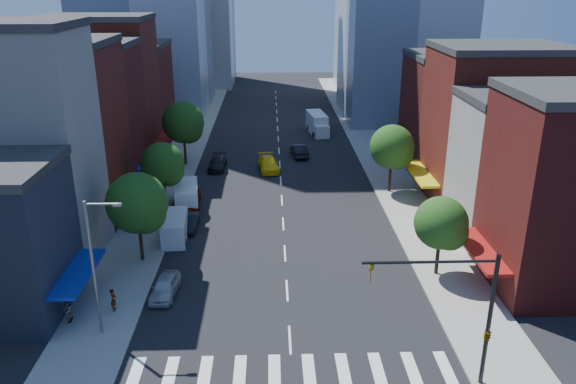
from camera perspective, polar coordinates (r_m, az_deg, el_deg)
name	(u,v)px	position (r m, az deg, el deg)	size (l,w,h in m)	color
ground	(290,340)	(36.52, 0.19, -14.78)	(220.00, 220.00, 0.00)	black
sidewalk_left	(182,155)	(73.75, -10.67, 3.68)	(5.00, 120.00, 0.15)	gray
sidewalk_right	(375,154)	(74.10, 8.84, 3.87)	(5.00, 120.00, 0.15)	gray
crosswalk	(292,371)	(34.12, 0.38, -17.69)	(19.00, 3.00, 0.01)	silver
bldg_left_1	(10,151)	(47.83, -26.43, 3.72)	(12.00, 8.00, 18.00)	beige
bldg_left_2	(52,135)	(55.63, -22.86, 5.33)	(12.00, 9.00, 16.00)	maroon
bldg_left_3	(82,119)	(63.52, -20.21, 6.96)	(12.00, 8.00, 15.00)	#561615
bldg_left_4	(103,94)	(71.26, -18.27, 9.40)	(12.00, 9.00, 17.00)	maroon
bldg_left_5	(124,96)	(80.63, -16.31, 9.36)	(12.00, 10.00, 13.00)	#561615
bldg_right_1	(530,171)	(52.13, 23.34, 2.00)	(12.00, 8.00, 12.00)	beige
bldg_right_2	(493,128)	(59.67, 20.07, 6.16)	(12.00, 10.00, 15.00)	maroon
bldg_right_3	(460,115)	(69.02, 17.03, 7.49)	(12.00, 10.00, 13.00)	#561615
traffic_signal	(479,321)	(32.36, 18.82, -12.32)	(7.24, 2.24, 8.00)	black
streetlight	(95,260)	(36.23, -18.99, -6.59)	(2.25, 0.25, 9.00)	slate
tree_left_near	(139,205)	(45.00, -14.90, -1.32)	(4.80, 4.80, 7.30)	black
tree_left_mid	(164,166)	(55.24, -12.46, 2.62)	(4.20, 4.20, 6.65)	black
tree_left_far	(184,124)	(68.35, -10.48, 6.81)	(5.00, 5.00, 7.75)	black
tree_right_near	(443,225)	(43.22, 15.48, -3.28)	(4.00, 4.00, 6.20)	black
tree_right_far	(393,149)	(59.37, 10.66, 4.36)	(4.60, 4.60, 7.20)	black
parked_car_front	(165,287)	(41.57, -12.38, -9.38)	(1.64, 4.08, 1.39)	#A8A9AD
parked_car_second	(189,222)	(51.74, -9.98, -3.04)	(1.38, 3.96, 1.30)	black
parked_car_third	(186,201)	(56.37, -10.29, -0.87)	(2.68, 5.81, 1.62)	#999999
parked_car_rear	(217,163)	(67.75, -7.18, 2.90)	(1.94, 4.78, 1.39)	black
cargo_van_near	(175,228)	(49.75, -11.43, -3.64)	(2.35, 5.10, 2.12)	silver
cargo_van_far	(187,196)	(56.49, -10.26, -0.45)	(2.86, 5.67, 2.32)	white
taxi	(268,164)	(66.83, -2.00, 2.87)	(2.16, 5.30, 1.54)	yellow
traffic_car_oncoming	(299,150)	(72.14, 1.14, 4.25)	(1.68, 4.82, 1.59)	black
traffic_car_far	(323,123)	(87.01, 3.60, 7.02)	(1.68, 4.19, 1.43)	#999999
box_truck	(317,124)	(83.35, 3.00, 6.90)	(3.03, 7.49, 2.93)	silver
pedestrian_near	(113,300)	(40.42, -17.31, -10.40)	(0.59, 0.38, 1.61)	#999999
pedestrian_far	(67,311)	(40.15, -21.51, -11.15)	(0.80, 0.62, 1.65)	#999999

